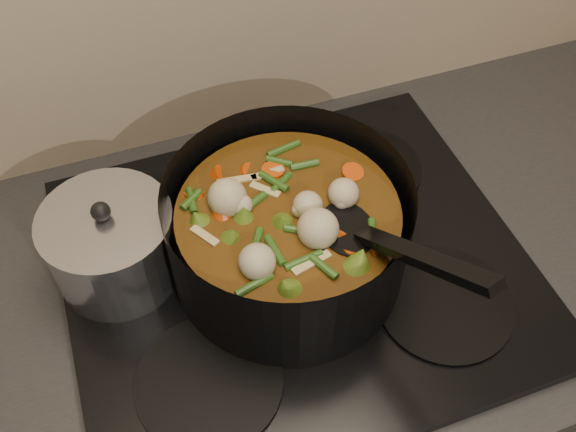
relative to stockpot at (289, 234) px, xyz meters
name	(u,v)px	position (x,y,z in m)	size (l,w,h in m)	color
counter	(294,401)	(0.01, 0.00, -0.55)	(2.64, 0.64, 0.91)	brown
stovetop	(296,266)	(0.01, 0.00, -0.08)	(0.62, 0.54, 0.03)	black
stockpot	(289,234)	(0.00, 0.00, 0.00)	(0.34, 0.41, 0.23)	black
saucepan	(113,245)	(-0.22, 0.07, -0.01)	(0.17, 0.17, 0.14)	silver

